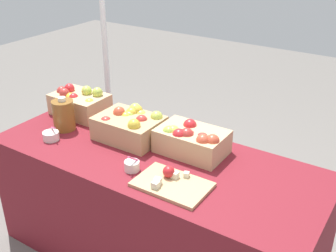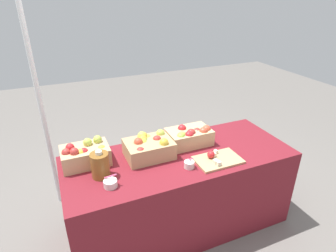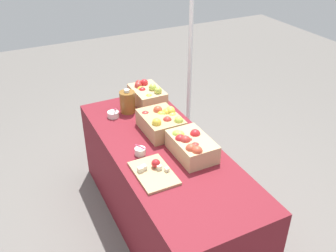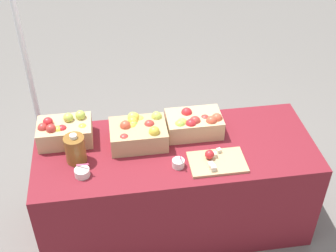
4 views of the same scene
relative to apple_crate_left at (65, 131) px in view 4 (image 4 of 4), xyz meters
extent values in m
plane|color=slate|center=(0.73, -0.19, -0.82)|extent=(10.00, 10.00, 0.00)
cube|color=maroon|center=(0.73, -0.19, -0.45)|extent=(1.90, 0.76, 0.74)
cube|color=tan|center=(0.00, 0.00, -0.01)|extent=(0.36, 0.25, 0.14)
sphere|color=#B2C64C|center=(0.03, 0.04, 0.08)|extent=(0.07, 0.07, 0.07)
sphere|color=red|center=(-0.10, 0.02, 0.07)|extent=(0.07, 0.07, 0.07)
sphere|color=#B2C64C|center=(0.12, 0.06, 0.08)|extent=(0.07, 0.07, 0.07)
sphere|color=gold|center=(-0.03, -0.04, 0.04)|extent=(0.07, 0.07, 0.07)
sphere|color=#B2332D|center=(-0.08, -0.05, 0.07)|extent=(0.07, 0.07, 0.07)
sphere|color=gold|center=(0.13, -0.03, 0.04)|extent=(0.07, 0.07, 0.07)
sphere|color=red|center=(-0.01, -0.04, 0.04)|extent=(0.07, 0.07, 0.07)
sphere|color=#B2332D|center=(-0.13, -0.02, 0.06)|extent=(0.07, 0.07, 0.07)
cube|color=tan|center=(0.49, -0.10, -0.01)|extent=(0.38, 0.27, 0.14)
sphere|color=gold|center=(0.59, -0.18, 0.07)|extent=(0.07, 0.07, 0.07)
sphere|color=#B2C64C|center=(0.63, -0.01, 0.06)|extent=(0.07, 0.07, 0.07)
sphere|color=#B2332D|center=(0.57, -0.08, 0.05)|extent=(0.07, 0.07, 0.07)
sphere|color=gold|center=(0.48, 0.00, 0.06)|extent=(0.07, 0.07, 0.07)
sphere|color=#B2C64C|center=(0.47, 0.00, 0.07)|extent=(0.07, 0.07, 0.07)
sphere|color=#99B742|center=(0.46, -0.05, 0.04)|extent=(0.07, 0.07, 0.07)
sphere|color=#B2C64C|center=(0.51, 0.00, 0.04)|extent=(0.07, 0.07, 0.07)
sphere|color=gold|center=(0.46, -0.03, 0.05)|extent=(0.07, 0.07, 0.07)
sphere|color=#B2332D|center=(0.39, -0.19, 0.03)|extent=(0.07, 0.07, 0.07)
sphere|color=#D14C33|center=(0.41, -0.08, 0.06)|extent=(0.07, 0.07, 0.07)
sphere|color=gold|center=(0.45, -0.07, 0.04)|extent=(0.07, 0.07, 0.07)
cube|color=tan|center=(0.88, -0.04, -0.01)|extent=(0.38, 0.25, 0.14)
sphere|color=red|center=(0.85, -0.11, 0.05)|extent=(0.08, 0.08, 0.08)
sphere|color=#B2C64C|center=(0.79, -0.09, 0.04)|extent=(0.08, 0.08, 0.08)
sphere|color=#B2332D|center=(0.88, -0.09, 0.05)|extent=(0.08, 0.08, 0.08)
sphere|color=#B2332D|center=(0.96, -0.05, 0.03)|extent=(0.08, 0.08, 0.08)
sphere|color=#D14C33|center=(1.03, -0.08, 0.05)|extent=(0.08, 0.08, 0.08)
sphere|color=#99B742|center=(0.78, -0.10, 0.04)|extent=(0.08, 0.08, 0.08)
sphere|color=red|center=(0.84, 0.01, 0.05)|extent=(0.08, 0.08, 0.08)
sphere|color=#B2332D|center=(0.88, -0.07, 0.03)|extent=(0.08, 0.08, 0.08)
sphere|color=#D14C33|center=(0.99, -0.11, 0.05)|extent=(0.08, 0.08, 0.08)
cube|color=tan|center=(0.97, -0.38, -0.07)|extent=(0.37, 0.24, 0.02)
cube|color=beige|center=(0.93, -0.46, -0.05)|extent=(0.03, 0.03, 0.03)
cube|color=beige|center=(0.96, -0.33, -0.05)|extent=(0.03, 0.03, 0.03)
sphere|color=red|center=(0.93, -0.34, -0.03)|extent=(0.06, 0.06, 0.06)
cube|color=beige|center=(1.00, -0.29, -0.05)|extent=(0.03, 0.03, 0.03)
cube|color=beige|center=(0.92, -0.43, -0.05)|extent=(0.04, 0.04, 0.03)
cylinder|color=silver|center=(0.72, -0.37, -0.06)|extent=(0.08, 0.08, 0.05)
cylinder|color=#EA598C|center=(0.74, -0.37, -0.01)|extent=(0.02, 0.08, 0.06)
cylinder|color=silver|center=(0.11, -0.36, -0.06)|extent=(0.10, 0.10, 0.05)
cylinder|color=#EA598C|center=(0.12, -0.35, -0.01)|extent=(0.09, 0.05, 0.05)
cylinder|color=brown|center=(0.08, -0.22, 0.01)|extent=(0.13, 0.13, 0.19)
cylinder|color=silver|center=(0.08, -0.22, 0.12)|extent=(0.05, 0.05, 0.02)
cylinder|color=white|center=(-0.27, 0.59, 0.19)|extent=(0.04, 0.04, 2.02)
camera|label=1|loc=(1.89, -1.82, 1.10)|focal=44.69mm
camera|label=2|loc=(-0.15, -1.98, 1.16)|focal=30.17mm
camera|label=3|loc=(2.81, -1.18, 1.50)|focal=40.09mm
camera|label=4|loc=(0.34, -2.48, 1.92)|focal=48.65mm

